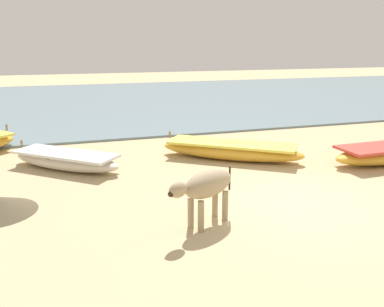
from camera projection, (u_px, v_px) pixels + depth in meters
name	position (u px, v px, depth m)	size (l,w,h in m)	color
ground	(298.00, 203.00, 8.46)	(80.00, 80.00, 0.00)	tan
sea_water	(143.00, 99.00, 23.91)	(60.00, 20.00, 0.08)	slate
fishing_boat_0	(66.00, 160.00, 10.72)	(3.11, 2.88, 0.66)	beige
fishing_boat_5	(231.00, 150.00, 11.63)	(3.97, 3.27, 0.70)	gold
cow_adult_dun	(206.00, 186.00, 7.28)	(1.53, 1.03, 1.05)	tan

